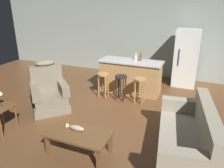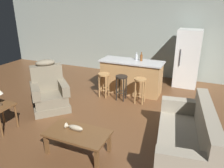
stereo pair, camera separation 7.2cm
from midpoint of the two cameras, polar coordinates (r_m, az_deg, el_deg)
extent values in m
plane|color=brown|center=(5.41, -0.13, -7.09)|extent=(12.00, 12.00, 0.00)
cube|color=#939E93|center=(7.86, 8.83, 11.53)|extent=(12.00, 0.05, 2.60)
cube|color=brown|center=(3.89, -9.25, -12.65)|extent=(1.10, 0.60, 0.04)
cube|color=brown|center=(4.10, -16.95, -14.99)|extent=(0.06, 0.06, 0.38)
cube|color=brown|center=(3.65, -4.14, -19.09)|extent=(0.06, 0.06, 0.38)
cube|color=brown|center=(4.41, -13.01, -11.83)|extent=(0.06, 0.06, 0.38)
cube|color=brown|center=(3.99, -0.97, -15.05)|extent=(0.06, 0.06, 0.38)
cube|color=#4C3823|center=(3.94, -9.67, -11.76)|extent=(0.22, 0.07, 0.01)
ellipsoid|color=tan|center=(3.92, -9.71, -11.27)|extent=(0.28, 0.09, 0.09)
cone|color=tan|center=(4.00, -11.81, -10.70)|extent=(0.06, 0.10, 0.10)
cube|color=#9E937F|center=(4.13, 17.47, -16.24)|extent=(1.10, 2.00, 0.20)
cube|color=#9E937F|center=(4.01, 17.80, -13.83)|extent=(1.10, 2.00, 0.22)
cube|color=#9E937F|center=(3.87, 23.18, -9.55)|extent=(0.47, 1.91, 0.52)
cube|color=#9E937F|center=(3.18, 19.01, -18.63)|extent=(0.86, 0.32, 0.28)
cube|color=#9E937F|center=(4.63, 17.68, -5.39)|extent=(0.86, 0.32, 0.28)
cube|color=#756B56|center=(5.67, -16.06, -5.55)|extent=(1.19, 1.19, 0.18)
cube|color=#756B56|center=(5.58, -16.27, -3.62)|extent=(1.10, 1.10, 0.24)
cube|color=#756B56|center=(5.71, -17.15, 1.57)|extent=(0.70, 0.71, 0.64)
ellipsoid|color=#756B56|center=(5.60, -17.55, 5.25)|extent=(0.51, 0.52, 0.16)
cube|color=#756B56|center=(5.51, -13.12, -0.81)|extent=(0.70, 0.68, 0.26)
cube|color=#756B56|center=(5.45, -19.92, -1.80)|extent=(0.70, 0.68, 0.26)
cylinder|color=brown|center=(4.84, -27.49, -9.70)|extent=(0.04, 0.04, 0.52)
cylinder|color=brown|center=(5.34, -27.13, -6.78)|extent=(0.04, 0.04, 0.52)
cylinder|color=brown|center=(5.06, -24.12, -7.78)|extent=(0.04, 0.04, 0.52)
cube|color=#AD7F4C|center=(6.39, 4.52, 1.79)|extent=(1.71, 0.63, 0.91)
cube|color=#B2B2B2|center=(6.26, 4.65, 5.91)|extent=(1.80, 0.70, 0.04)
cylinder|color=#A87A47|center=(5.97, -2.65, 2.54)|extent=(0.32, 0.32, 0.04)
torus|color=#A87A47|center=(6.13, -2.58, -1.38)|extent=(0.23, 0.23, 0.02)
cylinder|color=#A87A47|center=(6.05, -3.86, -0.69)|extent=(0.04, 0.04, 0.64)
cylinder|color=#A87A47|center=(5.96, -2.13, -0.96)|extent=(0.04, 0.04, 0.64)
cylinder|color=#A87A47|center=(6.21, -3.05, -0.07)|extent=(0.04, 0.04, 0.64)
cylinder|color=#A87A47|center=(6.13, -1.36, -0.32)|extent=(0.04, 0.04, 0.64)
cylinder|color=black|center=(5.78, 2.03, 1.92)|extent=(0.32, 0.32, 0.04)
torus|color=black|center=(5.94, 1.97, -2.10)|extent=(0.23, 0.23, 0.02)
cylinder|color=black|center=(5.85, 0.72, -1.40)|extent=(0.04, 0.04, 0.64)
cylinder|color=black|center=(5.78, 2.56, -1.69)|extent=(0.04, 0.04, 0.64)
cylinder|color=black|center=(6.02, 1.43, -0.74)|extent=(0.04, 0.04, 0.64)
cylinder|color=black|center=(5.96, 3.22, -1.01)|extent=(0.04, 0.04, 0.64)
cylinder|color=#A87A47|center=(5.63, 6.98, 1.26)|extent=(0.32, 0.32, 0.04)
torus|color=#A87A47|center=(5.79, 6.80, -2.85)|extent=(0.23, 0.23, 0.02)
cylinder|color=#A87A47|center=(5.69, 5.59, -2.15)|extent=(0.04, 0.04, 0.64)
cylinder|color=#A87A47|center=(5.64, 7.53, -2.44)|extent=(0.04, 0.04, 0.64)
cylinder|color=#A87A47|center=(5.87, 6.17, -1.44)|extent=(0.04, 0.04, 0.64)
cylinder|color=#A87A47|center=(5.82, 8.05, -1.72)|extent=(0.04, 0.04, 0.64)
cube|color=white|center=(7.17, 18.54, 6.40)|extent=(0.70, 0.66, 1.76)
cylinder|color=#333338|center=(6.82, 16.75, 6.67)|extent=(0.02, 0.02, 0.50)
cylinder|color=silver|center=(6.36, 5.89, 7.00)|extent=(0.07, 0.07, 0.15)
cylinder|color=silver|center=(6.33, 5.92, 7.96)|extent=(0.03, 0.03, 0.07)
cylinder|color=brown|center=(6.25, 7.12, 6.83)|extent=(0.07, 0.07, 0.18)
cylinder|color=brown|center=(6.22, 7.18, 7.97)|extent=(0.03, 0.03, 0.08)
camera|label=1|loc=(0.04, -90.41, -0.15)|focal=35.00mm
camera|label=2|loc=(0.04, 89.59, 0.15)|focal=35.00mm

